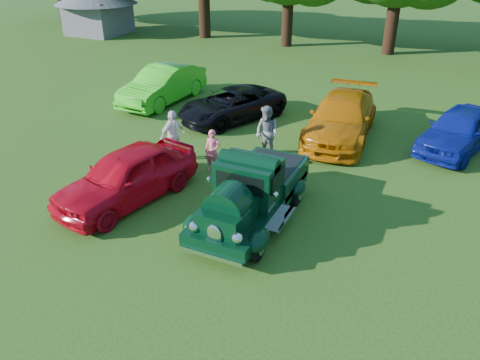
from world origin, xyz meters
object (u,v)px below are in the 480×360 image
at_px(back_car_orange, 341,118).
at_px(spectator_grey, 267,133).
at_px(back_car_blue, 459,130).
at_px(gazebo, 96,2).
at_px(back_car_lime, 163,85).
at_px(spectator_white, 173,136).
at_px(red_convertible, 127,176).
at_px(back_car_black, 232,104).
at_px(hero_pickup, 252,193).
at_px(spectator_pink, 213,151).

height_order(back_car_orange, spectator_grey, spectator_grey).
relative_size(back_car_blue, gazebo, 0.73).
xyz_separation_m(back_car_lime, spectator_white, (3.97, -5.39, 0.09)).
bearing_deg(gazebo, spectator_grey, -37.41).
height_order(spectator_white, gazebo, gazebo).
relative_size(red_convertible, back_car_black, 0.97).
xyz_separation_m(back_car_lime, spectator_grey, (6.86, -3.74, 0.11)).
relative_size(hero_pickup, spectator_grey, 2.59).
distance_m(red_convertible, spectator_white, 2.98).
bearing_deg(back_car_orange, gazebo, 146.19).
relative_size(back_car_lime, spectator_grey, 2.67).
bearing_deg(hero_pickup, spectator_white, 149.68).
relative_size(back_car_orange, spectator_pink, 3.79).
height_order(back_car_lime, spectator_grey, spectator_grey).
bearing_deg(back_car_black, gazebo, 170.23).
height_order(back_car_orange, back_car_blue, back_car_orange).
bearing_deg(back_car_black, spectator_white, -64.78).
bearing_deg(back_car_black, back_car_orange, 25.89).
bearing_deg(hero_pickup, back_car_black, 119.86).
height_order(back_car_black, spectator_grey, spectator_grey).
distance_m(back_car_lime, spectator_white, 6.69).
xyz_separation_m(back_car_black, back_car_blue, (9.06, 0.70, 0.11)).
distance_m(spectator_white, gazebo, 25.37).
distance_m(red_convertible, spectator_pink, 3.14).
distance_m(hero_pickup, back_car_blue, 9.21).
bearing_deg(gazebo, red_convertible, -48.44).
relative_size(back_car_blue, spectator_white, 2.49).
bearing_deg(back_car_blue, back_car_lime, -162.64).
height_order(spectator_pink, gazebo, gazebo).
distance_m(hero_pickup, spectator_grey, 4.22).
bearing_deg(red_convertible, spectator_pink, 74.90).
relative_size(spectator_pink, spectator_white, 0.80).
xyz_separation_m(hero_pickup, gazebo, (-22.19, 20.11, 1.56)).
bearing_deg(back_car_black, back_car_lime, -164.77).
xyz_separation_m(red_convertible, gazebo, (-18.34, 20.68, 1.59)).
relative_size(red_convertible, back_car_lime, 0.93).
xyz_separation_m(back_car_lime, back_car_orange, (8.82, -0.78, -0.02)).
height_order(red_convertible, back_car_blue, red_convertible).
distance_m(back_car_blue, gazebo, 29.96).
relative_size(back_car_orange, gazebo, 0.88).
height_order(hero_pickup, red_convertible, hero_pickup).
height_order(spectator_pink, spectator_grey, spectator_grey).
xyz_separation_m(back_car_orange, spectator_pink, (-3.19, -4.78, -0.08)).
bearing_deg(back_car_blue, spectator_grey, -131.87).
bearing_deg(spectator_pink, hero_pickup, -54.47).
bearing_deg(back_car_lime, spectator_white, -50.97).
height_order(red_convertible, gazebo, gazebo).
distance_m(red_convertible, back_car_lime, 9.35).
bearing_deg(spectator_pink, back_car_orange, 44.28).
distance_m(spectator_pink, spectator_white, 1.68).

